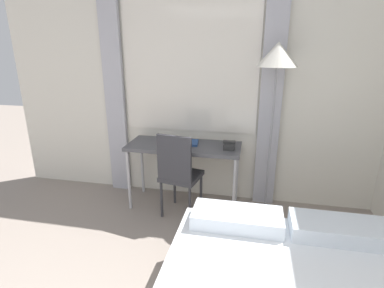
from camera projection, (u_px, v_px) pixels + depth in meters
The scene contains 6 objects.
wall_back_with_window at pixel (203, 89), 3.51m from camera, with size 4.99×0.13×2.70m.
desk at pixel (184, 150), 3.43m from camera, with size 1.29×0.52×0.76m.
desk_chair at pixel (179, 171), 3.24m from camera, with size 0.47×0.47×0.98m.
standing_lamp at pixel (277, 66), 2.97m from camera, with size 0.41×0.41×1.88m.
telephone at pixel (229, 145), 3.28m from camera, with size 0.14×0.16×0.09m.
book at pixel (189, 143), 3.44m from camera, with size 0.23×0.24×0.02m.
Camera 1 is at (0.57, -0.18, 1.84)m, focal length 28.00 mm.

